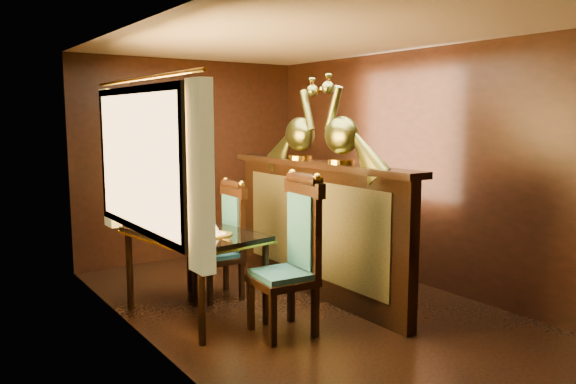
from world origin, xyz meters
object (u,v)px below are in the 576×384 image
dining_table (193,239)px  chair_left (296,249)px  peacock_left (342,118)px  peacock_right (300,119)px  chair_right (227,236)px

dining_table → chair_left: bearing=-64.6°
dining_table → peacock_left: bearing=-31.4°
peacock_right → chair_left: bearing=-127.5°
chair_right → peacock_right: bearing=-14.3°
dining_table → chair_right: size_ratio=1.21×
chair_left → dining_table: bearing=128.7°
dining_table → peacock_left: size_ratio=1.70×
peacock_left → peacock_right: 0.66m
dining_table → peacock_right: peacock_right is taller
dining_table → peacock_left: peacock_left is taller
chair_right → peacock_left: peacock_left is taller
chair_left → chair_right: size_ratio=1.14×
chair_right → peacock_right: 1.38m
dining_table → chair_left: size_ratio=1.06×
chair_left → chair_right: (-0.02, 1.15, -0.09)m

